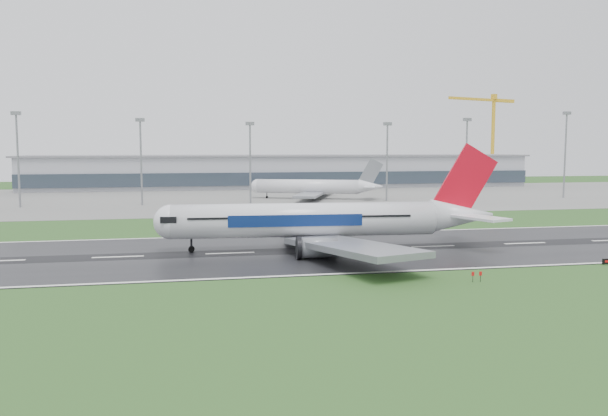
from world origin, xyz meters
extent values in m
plane|color=#23491B|center=(0.00, 0.00, 0.00)|extent=(520.00, 520.00, 0.00)
cube|color=black|center=(0.00, 0.00, 0.05)|extent=(400.00, 45.00, 0.10)
cube|color=slate|center=(0.00, 125.00, 0.04)|extent=(400.00, 130.00, 0.08)
cube|color=#9698A1|center=(0.00, 185.00, 7.50)|extent=(240.00, 36.00, 15.00)
cylinder|color=gray|center=(-100.75, 100.00, 14.95)|extent=(0.64, 0.64, 29.89)
cylinder|color=gray|center=(-62.15, 100.00, 14.05)|extent=(0.64, 0.64, 28.10)
cylinder|color=gray|center=(-25.37, 100.00, 13.57)|extent=(0.64, 0.64, 27.13)
cylinder|color=gray|center=(24.52, 100.00, 13.71)|extent=(0.64, 0.64, 27.42)
cylinder|color=gray|center=(55.50, 100.00, 14.61)|extent=(0.64, 0.64, 29.22)
cylinder|color=gray|center=(96.59, 100.00, 16.01)|extent=(0.64, 0.64, 32.02)
camera|label=1|loc=(-48.13, -111.97, 19.67)|focal=36.02mm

